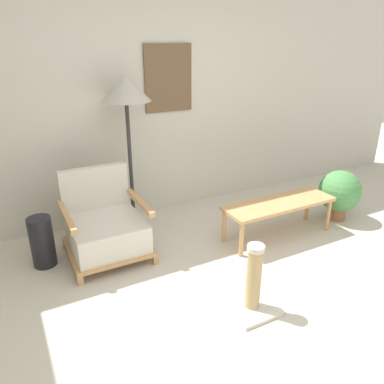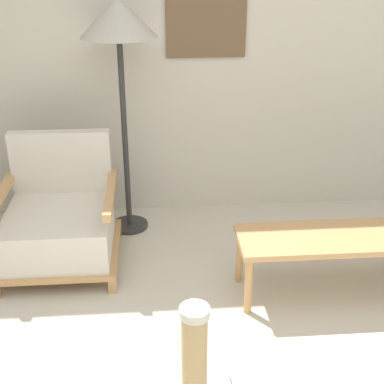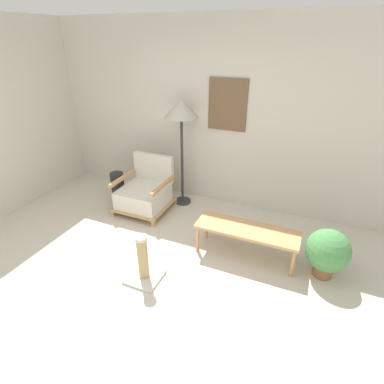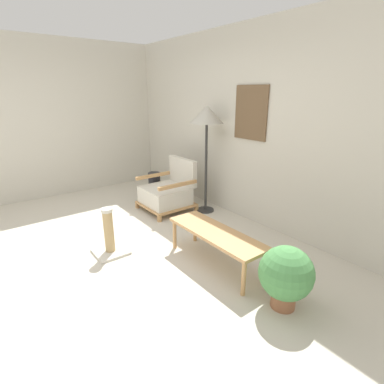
{
  "view_description": "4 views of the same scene",
  "coord_description": "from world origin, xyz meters",
  "px_view_note": "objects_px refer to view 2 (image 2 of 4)",
  "views": [
    {
      "loc": [
        -1.55,
        -1.6,
        1.96
      ],
      "look_at": [
        0.04,
        1.43,
        0.55
      ],
      "focal_mm": 35.0,
      "sensor_mm": 36.0,
      "label": 1
    },
    {
      "loc": [
        -0.19,
        -1.52,
        1.95
      ],
      "look_at": [
        0.04,
        1.43,
        0.55
      ],
      "focal_mm": 50.0,
      "sensor_mm": 36.0,
      "label": 2
    },
    {
      "loc": [
        1.45,
        -1.85,
        2.41
      ],
      "look_at": [
        0.04,
        1.43,
        0.55
      ],
      "focal_mm": 28.0,
      "sensor_mm": 36.0,
      "label": 3
    },
    {
      "loc": [
        3.05,
        -0.87,
        1.82
      ],
      "look_at": [
        0.04,
        1.43,
        0.55
      ],
      "focal_mm": 28.0,
      "sensor_mm": 36.0,
      "label": 4
    }
  ],
  "objects_px": {
    "armchair": "(60,223)",
    "scratching_post": "(194,375)",
    "coffee_table": "(341,242)",
    "floor_lamp": "(119,28)"
  },
  "relations": [
    {
      "from": "armchair",
      "to": "scratching_post",
      "type": "relative_size",
      "value": 1.42
    },
    {
      "from": "floor_lamp",
      "to": "scratching_post",
      "type": "height_order",
      "value": "floor_lamp"
    },
    {
      "from": "scratching_post",
      "to": "floor_lamp",
      "type": "bearing_deg",
      "value": 101.0
    },
    {
      "from": "coffee_table",
      "to": "scratching_post",
      "type": "bearing_deg",
      "value": -138.17
    },
    {
      "from": "armchair",
      "to": "scratching_post",
      "type": "xyz_separation_m",
      "value": [
        0.77,
        -1.32,
        -0.09
      ]
    },
    {
      "from": "armchair",
      "to": "scratching_post",
      "type": "distance_m",
      "value": 1.53
    },
    {
      "from": "armchair",
      "to": "coffee_table",
      "type": "relative_size",
      "value": 0.66
    },
    {
      "from": "scratching_post",
      "to": "coffee_table",
      "type": "bearing_deg",
      "value": 41.83
    },
    {
      "from": "coffee_table",
      "to": "scratching_post",
      "type": "relative_size",
      "value": 2.14
    },
    {
      "from": "floor_lamp",
      "to": "coffee_table",
      "type": "height_order",
      "value": "floor_lamp"
    }
  ]
}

